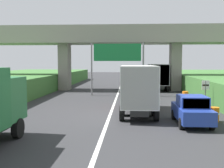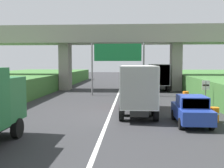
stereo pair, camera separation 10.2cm
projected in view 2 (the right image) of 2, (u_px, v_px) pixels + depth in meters
lane_centre_stripe at (117, 96)px, 29.46m from camera, size 0.20×93.76×0.01m
overpass_bridge at (120, 42)px, 35.64m from camera, size 40.00×4.80×8.31m
overhead_highway_sign at (118, 56)px, 29.87m from camera, size 5.88×0.18×5.81m
speed_limit_sign at (206, 90)px, 21.65m from camera, size 0.60×0.08×2.23m
truck_red at (138, 87)px, 19.14m from camera, size 2.44×7.30×3.44m
truck_silver at (158, 75)px, 36.03m from camera, size 2.44×7.30×3.44m
car_blue at (191, 110)px, 15.97m from camera, size 1.86×4.10×1.72m
car_white at (133, 83)px, 36.78m from camera, size 1.86×4.10×1.72m
construction_barrel_2 at (214, 114)px, 16.77m from camera, size 0.57×0.57×0.90m
construction_barrel_3 at (196, 103)px, 21.38m from camera, size 0.57×0.57×0.90m
construction_barrel_4 at (186, 96)px, 25.99m from camera, size 0.57×0.57×0.90m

